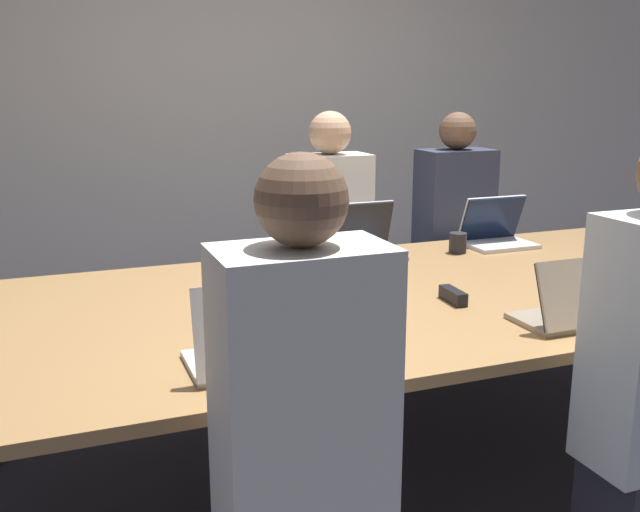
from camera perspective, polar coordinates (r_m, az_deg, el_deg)
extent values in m
plane|color=#2D2D38|center=(3.11, 5.88, -15.98)|extent=(24.00, 24.00, 0.00)
cube|color=beige|center=(4.73, -5.89, 11.95)|extent=(12.00, 0.06, 2.80)
cube|color=#9E7547|center=(2.83, 6.23, -3.30)|extent=(3.47, 1.54, 0.04)
cylinder|color=#4C4C51|center=(4.27, 21.23, -3.47)|extent=(0.08, 0.08, 0.69)
cube|color=silver|center=(3.69, 14.18, 0.87)|extent=(0.33, 0.24, 0.02)
cube|color=silver|center=(3.74, 13.53, 3.00)|extent=(0.34, 0.09, 0.23)
cube|color=#0F1933|center=(3.73, 13.62, 2.92)|extent=(0.33, 0.09, 0.22)
cube|color=#2D2D38|center=(4.18, 10.31, -4.82)|extent=(0.32, 0.24, 0.45)
cube|color=#33384C|center=(4.04, 10.67, 3.18)|extent=(0.40, 0.24, 0.73)
sphere|color=brown|center=(3.98, 10.96, 9.81)|extent=(0.20, 0.20, 0.20)
cylinder|color=#232328|center=(3.51, 10.96, 1.04)|extent=(0.08, 0.08, 0.10)
cube|color=#B7B7BC|center=(3.34, 3.71, -0.06)|extent=(0.33, 0.24, 0.02)
cube|color=#B7B7BC|center=(3.40, 3.05, 2.42)|extent=(0.33, 0.08, 0.24)
cube|color=black|center=(3.39, 3.13, 2.33)|extent=(0.33, 0.08, 0.23)
cube|color=#2D2D38|center=(3.86, 0.75, -6.16)|extent=(0.32, 0.24, 0.45)
cube|color=silver|center=(3.71, 0.78, 2.49)|extent=(0.40, 0.24, 0.73)
sphere|color=tan|center=(3.64, 0.81, 9.84)|extent=(0.22, 0.22, 0.22)
cube|color=gray|center=(2.60, 18.92, -4.81)|extent=(0.33, 0.23, 0.02)
cube|color=gray|center=(2.50, 20.35, -2.75)|extent=(0.34, 0.09, 0.22)
cube|color=#0F1933|center=(2.51, 20.19, -2.78)|extent=(0.33, 0.09, 0.21)
cylinder|color=black|center=(2.83, 22.18, -1.47)|extent=(0.07, 0.07, 0.22)
cylinder|color=black|center=(2.80, 22.43, 1.24)|extent=(0.03, 0.03, 0.05)
cube|color=#B7B7BC|center=(2.11, -6.42, -8.38)|extent=(0.30, 0.25, 0.02)
cube|color=#B7B7BC|center=(1.96, -5.67, -5.86)|extent=(0.31, 0.06, 0.25)
cube|color=silver|center=(1.97, -5.75, -5.82)|extent=(0.30, 0.06, 0.25)
cube|color=silver|center=(1.68, -1.39, -11.52)|extent=(0.40, 0.24, 0.73)
sphere|color=brown|center=(1.54, -1.49, 4.51)|extent=(0.21, 0.21, 0.21)
cylinder|color=white|center=(2.14, 0.52, -6.86)|extent=(0.09, 0.09, 0.10)
cylinder|color=#ADD1E0|center=(2.27, -0.36, -4.49)|extent=(0.08, 0.08, 0.19)
cylinder|color=#ADD1E0|center=(2.24, -0.36, -1.70)|extent=(0.04, 0.04, 0.04)
cube|color=black|center=(2.72, 10.59, -3.14)|extent=(0.05, 0.15, 0.05)
cube|color=silver|center=(2.73, 3.47, -3.19)|extent=(0.20, 0.17, 0.02)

